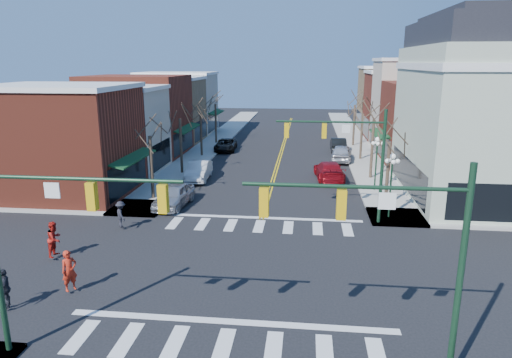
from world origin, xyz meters
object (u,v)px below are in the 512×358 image
(lamppost_corner, at_px, (391,175))
(car_right_far, at_px, (338,144))
(car_left_near, at_px, (174,195))
(pedestrian_dark_a, at_px, (5,288))
(lamppost_midblock, at_px, (377,155))
(car_right_near, at_px, (329,171))
(car_left_mid, at_px, (199,171))
(car_right_mid, at_px, (342,153))
(pedestrian_dark_b, at_px, (121,214))
(car_left_far, at_px, (226,145))
(victorian_corner, at_px, (499,108))
(pedestrian_red_b, at_px, (55,239))
(pedestrian_red_a, at_px, (69,271))

(lamppost_corner, distance_m, car_right_far, 23.36)
(car_left_near, relative_size, pedestrian_dark_a, 2.80)
(lamppost_midblock, bearing_deg, car_right_near, 134.68)
(car_left_mid, bearing_deg, car_right_near, 3.72)
(lamppost_corner, distance_m, car_right_mid, 17.89)
(car_right_near, relative_size, car_right_far, 1.17)
(car_right_near, height_order, pedestrian_dark_b, pedestrian_dark_b)
(lamppost_midblock, relative_size, car_left_mid, 0.88)
(pedestrian_dark_b, bearing_deg, lamppost_corner, -115.27)
(car_left_far, bearing_deg, lamppost_midblock, -49.50)
(lamppost_corner, xyz_separation_m, lamppost_midblock, (0.00, 6.50, 0.00))
(victorian_corner, bearing_deg, car_right_near, 161.40)
(car_left_far, relative_size, car_right_near, 0.88)
(lamppost_midblock, bearing_deg, car_left_far, 133.36)
(car_right_mid, bearing_deg, victorian_corner, 136.85)
(pedestrian_dark_a, bearing_deg, car_left_mid, 144.52)
(victorian_corner, bearing_deg, car_left_mid, 173.49)
(lamppost_midblock, height_order, car_left_mid, lamppost_midblock)
(pedestrian_dark_a, bearing_deg, pedestrian_red_b, 160.06)
(pedestrian_red_a, xyz_separation_m, pedestrian_dark_b, (-0.89, 7.84, -0.11))
(car_right_mid, height_order, pedestrian_dark_a, pedestrian_dark_a)
(pedestrian_dark_a, bearing_deg, lamppost_midblock, 110.47)
(lamppost_corner, distance_m, pedestrian_dark_a, 22.00)
(car_left_far, xyz_separation_m, car_right_far, (12.80, 1.22, 0.10))
(victorian_corner, height_order, pedestrian_dark_b, victorian_corner)
(car_right_near, relative_size, car_right_mid, 1.09)
(car_right_far, bearing_deg, lamppost_corner, 94.16)
(victorian_corner, relative_size, car_right_far, 3.03)
(pedestrian_dark_b, bearing_deg, lamppost_midblock, -96.21)
(car_left_near, height_order, pedestrian_red_b, pedestrian_red_b)
(lamppost_corner, distance_m, pedestrian_dark_b, 17.00)
(car_right_near, distance_m, car_right_mid, 7.90)
(car_left_near, distance_m, pedestrian_red_b, 9.94)
(lamppost_corner, xyz_separation_m, pedestrian_red_a, (-15.57, -11.60, -1.89))
(lamppost_corner, relative_size, pedestrian_dark_a, 2.59)
(car_right_near, height_order, pedestrian_red_a, pedestrian_red_a)
(car_left_near, height_order, car_left_far, car_left_near)
(pedestrian_red_b, relative_size, pedestrian_dark_b, 1.14)
(lamppost_corner, bearing_deg, car_right_near, 108.89)
(lamppost_midblock, bearing_deg, pedestrian_red_a, -130.71)
(car_right_near, bearing_deg, lamppost_corner, 103.54)
(pedestrian_red_b, height_order, pedestrian_dark_b, pedestrian_red_b)
(car_left_mid, height_order, car_left_far, car_left_mid)
(car_right_near, xyz_separation_m, pedestrian_dark_b, (-13.06, -13.70, 0.17))
(car_left_near, distance_m, car_right_mid, 20.96)
(pedestrian_red_b, bearing_deg, car_left_far, -5.25)
(lamppost_corner, height_order, car_right_near, lamppost_corner)
(lamppost_midblock, relative_size, pedestrian_red_a, 2.34)
(pedestrian_red_b, bearing_deg, car_left_mid, -10.50)
(pedestrian_red_a, height_order, pedestrian_dark_a, pedestrian_red_a)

